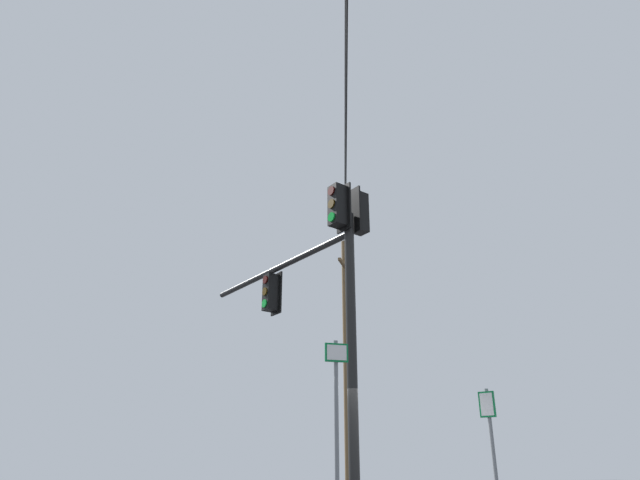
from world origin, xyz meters
TOP-DOWN VIEW (x-y plane):
  - signal_mast_assembly at (1.00, 0.83)m, footprint 5.48×2.77m
  - utility_pole_wooden at (12.69, -3.12)m, footprint 2.03×1.20m
  - route_sign_primary at (-0.61, -1.84)m, footprint 0.25×0.21m
  - route_sign_secondary at (-1.24, 1.15)m, footprint 0.10×0.39m
  - overhead_wire_span at (-1.11, 0.83)m, footprint 27.61×7.91m

SIDE VIEW (x-z plane):
  - route_sign_primary at x=-0.61m, z-range 0.27..2.75m
  - route_sign_secondary at x=-1.24m, z-range 0.30..3.38m
  - signal_mast_assembly at x=1.00m, z-range 1.41..8.10m
  - utility_pole_wooden at x=12.69m, z-range 0.13..10.85m
  - overhead_wire_span at x=-1.11m, z-range 7.95..10.50m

